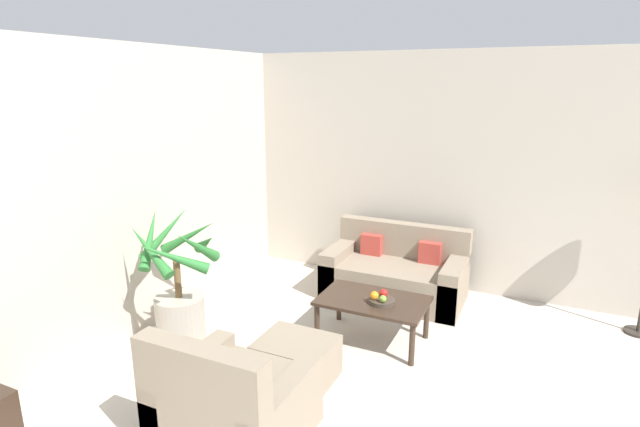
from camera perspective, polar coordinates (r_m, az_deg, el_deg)
The scene contains 11 objects.
wall_back at distance 5.74m, azimuth 23.84°, elevation 3.43°, with size 8.28×0.06×2.70m.
wall_left at distance 4.35m, azimuth -28.83°, elevation -0.51°, with size 0.06×7.96×2.70m.
potted_palm at distance 4.72m, azimuth -15.77°, elevation -9.33°, with size 0.78×0.86×1.28m.
sofa_loveseat at distance 5.70m, azimuth 8.61°, elevation -6.86°, with size 1.51×0.80×0.80m.
coffee_table at distance 4.71m, azimuth 6.05°, elevation -10.28°, with size 0.99×0.61×0.42m.
fruit_bowl at distance 4.62m, azimuth 7.08°, elevation -9.90°, with size 0.24×0.24×0.04m.
apple_red at distance 4.64m, azimuth 7.28°, elevation -9.01°, with size 0.08×0.08×0.08m.
apple_green at distance 4.53m, azimuth 7.21°, elevation -9.65°, with size 0.07×0.07×0.07m.
orange_fruit at distance 4.58m, azimuth 6.24°, elevation -9.30°, with size 0.08×0.08×0.08m.
armchair at distance 3.61m, azimuth -9.96°, elevation -20.83°, with size 0.90×0.85×0.87m.
ottoman at distance 4.23m, azimuth -2.73°, elevation -16.37°, with size 0.61×0.50×0.34m.
Camera 1 is at (0.09, 0.75, 2.37)m, focal length 28.00 mm.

